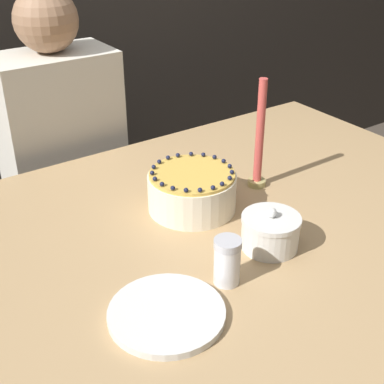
# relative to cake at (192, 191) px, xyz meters

# --- Properties ---
(dining_table) EXTENTS (1.61, 1.16, 0.77)m
(dining_table) POSITION_rel_cake_xyz_m (0.02, -0.12, -0.15)
(dining_table) COLOR tan
(dining_table) RESTS_ON ground_plane
(cake) EXTENTS (0.24, 0.24, 0.12)m
(cake) POSITION_rel_cake_xyz_m (0.00, 0.00, 0.00)
(cake) COLOR #EFE5CC
(cake) RESTS_ON dining_table
(sugar_bowl) EXTENTS (0.14, 0.14, 0.11)m
(sugar_bowl) POSITION_rel_cake_xyz_m (0.05, -0.26, -0.01)
(sugar_bowl) COLOR silver
(sugar_bowl) RESTS_ON dining_table
(sugar_shaker) EXTENTS (0.06, 0.06, 0.11)m
(sugar_shaker) POSITION_rel_cake_xyz_m (-0.12, -0.30, 0.00)
(sugar_shaker) COLOR white
(sugar_shaker) RESTS_ON dining_table
(plate_stack) EXTENTS (0.24, 0.24, 0.02)m
(plate_stack) POSITION_rel_cake_xyz_m (-0.28, -0.32, -0.05)
(plate_stack) COLOR silver
(plate_stack) RESTS_ON dining_table
(candle) EXTENTS (0.05, 0.05, 0.32)m
(candle) POSITION_rel_cake_xyz_m (0.23, -0.00, 0.08)
(candle) COLOR tan
(candle) RESTS_ON dining_table
(person_man_blue_shirt) EXTENTS (0.40, 0.34, 1.27)m
(person_man_blue_shirt) POSITION_rel_cake_xyz_m (-0.10, 0.66, -0.26)
(person_man_blue_shirt) COLOR #595960
(person_man_blue_shirt) RESTS_ON ground_plane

